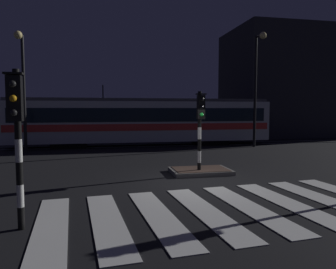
# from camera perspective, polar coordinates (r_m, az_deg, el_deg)

# --- Properties ---
(ground_plane) EXTENTS (120.00, 120.00, 0.00)m
(ground_plane) POSITION_cam_1_polar(r_m,az_deg,el_deg) (11.08, 4.74, -8.62)
(ground_plane) COLOR black
(rail_near) EXTENTS (80.00, 0.12, 0.03)m
(rail_near) POSITION_cam_1_polar(r_m,az_deg,el_deg) (21.77, -3.46, -2.12)
(rail_near) COLOR #59595E
(rail_near) RESTS_ON ground
(rail_far) EXTENTS (80.00, 0.12, 0.03)m
(rail_far) POSITION_cam_1_polar(r_m,az_deg,el_deg) (23.18, -3.96, -1.72)
(rail_far) COLOR #59595E
(rail_far) RESTS_ON ground
(crosswalk_zebra) EXTENTS (9.39, 5.10, 0.02)m
(crosswalk_zebra) POSITION_cam_1_polar(r_m,az_deg,el_deg) (8.42, 10.48, -12.87)
(crosswalk_zebra) COLOR silver
(crosswalk_zebra) RESTS_ON ground
(traffic_island) EXTENTS (2.31, 1.54, 0.18)m
(traffic_island) POSITION_cam_1_polar(r_m,az_deg,el_deg) (12.81, 5.77, -6.45)
(traffic_island) COLOR slate
(traffic_island) RESTS_ON ground
(traffic_light_corner_near_left) EXTENTS (0.36, 0.42, 3.32)m
(traffic_light_corner_near_left) POSITION_cam_1_polar(r_m,az_deg,el_deg) (7.17, -25.25, 1.52)
(traffic_light_corner_near_left) COLOR black
(traffic_light_corner_near_left) RESTS_ON ground
(traffic_light_median_centre) EXTENTS (0.36, 0.42, 3.19)m
(traffic_light_median_centre) POSITION_cam_1_polar(r_m,az_deg,el_deg) (12.26, 5.73, 2.57)
(traffic_light_median_centre) COLOR black
(traffic_light_median_centre) RESTS_ON ground
(street_lamp_trackside_right) EXTENTS (0.44, 1.21, 7.38)m
(street_lamp_trackside_right) POSITION_cam_1_polar(r_m,az_deg,el_deg) (22.20, 15.52, 9.87)
(street_lamp_trackside_right) COLOR black
(street_lamp_trackside_right) RESTS_ON ground
(street_lamp_trackside_left) EXTENTS (0.44, 1.21, 6.75)m
(street_lamp_trackside_left) POSITION_cam_1_polar(r_m,az_deg,el_deg) (20.18, -24.41, 9.21)
(street_lamp_trackside_left) COLOR black
(street_lamp_trackside_left) RESTS_ON ground
(tram) EXTENTS (17.92, 2.58, 4.15)m
(tram) POSITION_cam_1_polar(r_m,az_deg,el_deg) (22.31, -4.52, 2.50)
(tram) COLOR silver
(tram) RESTS_ON ground
(building_backdrop) EXTENTS (14.18, 8.00, 9.97)m
(building_backdrop) POSITION_cam_1_polar(r_m,az_deg,el_deg) (34.42, 22.55, 8.25)
(building_backdrop) COLOR #2D2D33
(building_backdrop) RESTS_ON ground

